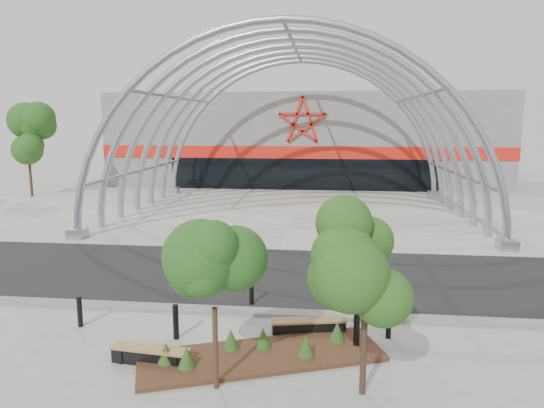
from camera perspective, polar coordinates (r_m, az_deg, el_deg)
name	(u,v)px	position (r m, az deg, el deg)	size (l,w,h in m)	color
ground	(257,311)	(15.04, -1.75, -12.44)	(140.00, 140.00, 0.00)	gray
road	(271,274)	(18.30, -0.18, -8.29)	(140.00, 7.00, 0.02)	black
forecourt	(293,214)	(29.89, 2.47, -1.14)	(60.00, 17.00, 0.04)	#A5A096
kerb	(256,312)	(14.79, -1.89, -12.59)	(60.00, 0.50, 0.12)	slate
arena_building	(306,138)	(47.30, 4.04, 7.73)	(34.00, 15.24, 8.00)	slate
vault_canopy	(293,214)	(29.89, 2.47, -1.14)	(20.80, 15.80, 20.36)	#989DA2
planting_bed	(258,352)	(12.29, -1.63, -17.03)	(6.14, 3.74, 0.62)	#3E2219
street_tree_0	(214,274)	(10.20, -6.85, -8.16)	(1.56, 1.56, 3.56)	#2F2311
street_tree_1	(367,262)	(10.01, 11.07, -6.70)	(1.70, 1.70, 4.01)	black
bench_0	(151,356)	(12.36, -14.10, -16.93)	(1.94, 0.63, 0.40)	black
bench_1	(309,327)	(13.50, 4.32, -14.20)	(2.07, 0.84, 0.42)	black
bollard_0	(80,312)	(14.83, -21.68, -11.68)	(0.14, 0.14, 0.88)	black
bollard_1	(176,322)	(13.34, -11.25, -13.43)	(0.15, 0.15, 0.94)	black
bollard_2	(252,292)	(15.37, -2.42, -10.25)	(0.14, 0.14, 0.85)	black
bollard_3	(389,322)	(13.51, 13.57, -13.38)	(0.14, 0.14, 0.87)	black
bollard_4	(357,331)	(12.74, 9.92, -14.45)	(0.16, 0.16, 0.98)	black
bg_tree_0	(27,135)	(40.33, -26.87, 7.27)	(3.00, 3.00, 6.45)	black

